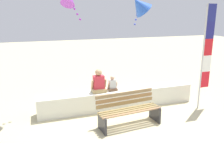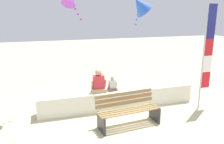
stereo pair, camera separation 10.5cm
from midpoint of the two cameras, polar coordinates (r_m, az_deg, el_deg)
The scene contains 7 objects.
ground_plane at distance 6.97m, azimuth 4.54°, elevation -11.42°, with size 40.00×40.00×0.00m, color beige.
seawall_ledge at distance 7.66m, azimuth 1.93°, elevation -6.44°, with size 5.08×0.57×0.61m, color silver.
park_bench at distance 6.51m, azimuth 4.35°, elevation -9.24°, with size 1.79×0.77×0.88m.
person_adult at distance 7.27m, azimuth -2.87°, elevation -2.69°, with size 0.48×0.35×0.73m.
person_child at distance 7.42m, azimuth 0.51°, elevation -3.10°, with size 0.31×0.23×0.48m.
flag_banner at distance 7.77m, azimuth 22.37°, elevation 4.54°, with size 0.35×0.05×3.27m.
kite_blue at distance 9.06m, azimuth 7.22°, elevation 15.83°, with size 0.91×0.80×1.21m.
Camera 2 is at (-2.34, -5.81, 3.04)m, focal length 37.60 mm.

